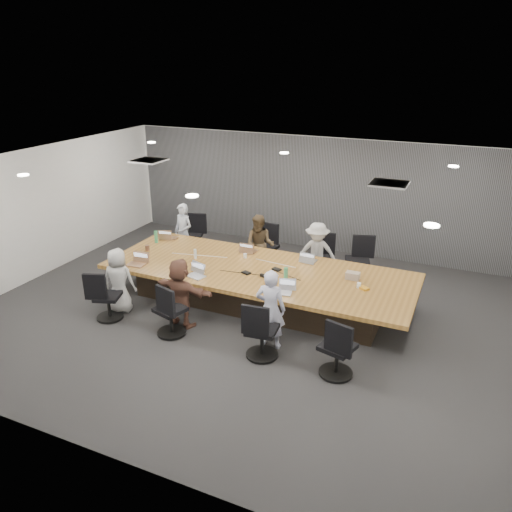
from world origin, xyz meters
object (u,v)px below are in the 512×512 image
at_px(chair_3, 357,265).
at_px(chair_7, 337,352).
at_px(person_4, 119,280).
at_px(laptop_5, 196,276).
at_px(person_5, 181,293).
at_px(laptop_6, 283,293).
at_px(chair_0, 192,239).
at_px(chair_5, 171,314).
at_px(laptop_1, 250,251).
at_px(laptop_0, 170,238).
at_px(laptop_2, 309,260).
at_px(canvas_bag, 353,276).
at_px(chair_6, 262,334).
at_px(conference_table, 258,285).
at_px(person_2, 317,254).
at_px(chair_2, 321,261).
at_px(bottle_green_left, 156,237).
at_px(laptop_4, 136,265).
at_px(bottle_green_right, 286,275).
at_px(mug_brown, 147,248).
at_px(stapler, 264,276).
at_px(person_0, 183,233).
at_px(chair_1, 266,251).
at_px(chair_4, 108,300).
at_px(bottle_clear, 195,254).
at_px(person_1, 260,245).
at_px(person_6, 271,309).

bearing_deg(chair_3, chair_7, 82.13).
bearing_deg(person_4, chair_7, 162.16).
xyz_separation_m(person_4, laptop_5, (1.37, 0.55, 0.11)).
relative_size(person_5, laptop_6, 4.28).
distance_m(chair_0, chair_5, 3.76).
height_order(chair_0, laptop_1, chair_0).
height_order(chair_7, laptop_0, chair_7).
distance_m(laptop_2, canvas_bag, 1.15).
relative_size(chair_6, chair_7, 1.01).
relative_size(chair_3, laptop_1, 2.74).
distance_m(conference_table, person_2, 1.58).
distance_m(chair_2, chair_5, 3.79).
height_order(chair_6, person_4, person_4).
xyz_separation_m(chair_7, person_4, (-4.35, 0.35, 0.22)).
distance_m(bottle_green_left, canvas_bag, 4.44).
height_order(chair_2, laptop_2, chair_2).
bearing_deg(bottle_green_left, laptop_0, 71.54).
bearing_deg(person_5, laptop_4, -15.40).
relative_size(chair_5, laptop_0, 2.58).
distance_m(chair_2, laptop_2, 0.97).
distance_m(bottle_green_right, mug_brown, 3.26).
bearing_deg(person_5, chair_0, -55.72).
relative_size(laptop_1, person_2, 0.23).
relative_size(chair_6, stapler, 5.02).
xyz_separation_m(chair_3, person_0, (-4.09, -0.35, 0.26)).
bearing_deg(person_4, canvas_bag, -171.38).
bearing_deg(chair_1, laptop_6, 121.74).
relative_size(chair_7, person_4, 0.65).
height_order(chair_5, stapler, chair_5).
distance_m(person_2, person_5, 3.18).
xyz_separation_m(chair_2, chair_4, (-3.05, -3.40, -0.00)).
bearing_deg(chair_7, bottle_clear, 169.03).
relative_size(chair_5, person_1, 0.59).
distance_m(chair_4, person_2, 4.32).
relative_size(chair_6, laptop_1, 2.59).
height_order(laptop_0, laptop_2, same).
bearing_deg(laptop_4, laptop_1, 37.86).
relative_size(chair_3, chair_5, 1.09).
bearing_deg(mug_brown, person_6, -21.20).
bearing_deg(laptop_5, chair_5, -75.54).
bearing_deg(laptop_2, person_4, 39.64).
height_order(chair_2, laptop_5, chair_2).
height_order(conference_table, laptop_5, laptop_5).
bearing_deg(person_6, chair_3, -110.11).
height_order(chair_1, laptop_1, chair_1).
bearing_deg(chair_6, canvas_bag, 57.83).
bearing_deg(person_5, mug_brown, -32.20).
xyz_separation_m(laptop_5, canvas_bag, (2.71, 1.09, 0.06)).
xyz_separation_m(person_2, laptop_6, (0.06, -2.15, 0.06)).
bearing_deg(conference_table, laptop_0, 162.43).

